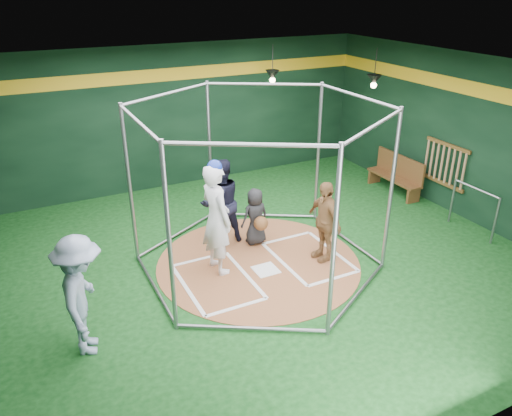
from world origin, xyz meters
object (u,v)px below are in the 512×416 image
batter_figure (216,218)px  dugout_bench (397,174)px  visitor_leopard (324,221)px  umpire (221,202)px

batter_figure → dugout_bench: 5.60m
visitor_leopard → umpire: (-1.47, 1.43, 0.10)m
visitor_leopard → umpire: umpire is taller
umpire → dugout_bench: (4.92, 0.50, -0.41)m
umpire → dugout_bench: bearing=176.9°
batter_figure → visitor_leopard: batter_figure is taller
visitor_leopard → dugout_bench: size_ratio=0.96×
visitor_leopard → umpire: size_ratio=0.88×
umpire → dugout_bench: size_ratio=1.09×
umpire → dugout_bench: umpire is taller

